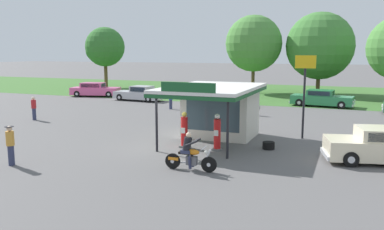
# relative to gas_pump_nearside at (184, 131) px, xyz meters

# --- Properties ---
(ground_plane) EXTENTS (300.00, 300.00, 0.00)m
(ground_plane) POSITION_rel_gas_pump_nearside_xyz_m (-0.94, -0.67, -0.83)
(ground_plane) COLOR #5B5959
(grass_verge_strip) EXTENTS (120.00, 24.00, 0.01)m
(grass_verge_strip) POSITION_rel_gas_pump_nearside_xyz_m (-0.94, 29.33, -0.82)
(grass_verge_strip) COLOR #3D6B2D
(grass_verge_strip) RESTS_ON ground
(service_station_kiosk) EXTENTS (4.45, 6.81, 3.43)m
(service_station_kiosk) POSITION_rel_gas_pump_nearside_xyz_m (0.87, 2.92, 0.93)
(service_station_kiosk) COLOR beige
(service_station_kiosk) RESTS_ON ground
(gas_pump_nearside) EXTENTS (0.44, 0.44, 1.82)m
(gas_pump_nearside) POSITION_rel_gas_pump_nearside_xyz_m (0.00, 0.00, 0.00)
(gas_pump_nearside) COLOR slate
(gas_pump_nearside) RESTS_ON ground
(gas_pump_offside) EXTENTS (0.44, 0.44, 1.83)m
(gas_pump_offside) POSITION_rel_gas_pump_nearside_xyz_m (1.74, 0.00, 0.00)
(gas_pump_offside) COLOR slate
(gas_pump_offside) RESTS_ON ground
(motorcycle_with_rider) EXTENTS (2.21, 0.70, 1.58)m
(motorcycle_with_rider) POSITION_rel_gas_pump_nearside_xyz_m (1.74, -3.58, -0.17)
(motorcycle_with_rider) COLOR black
(motorcycle_with_rider) RESTS_ON ground
(parked_car_back_row_centre_left) EXTENTS (5.29, 2.22, 1.47)m
(parked_car_back_row_centre_left) POSITION_rel_gas_pump_nearside_xyz_m (-11.78, 16.49, -0.17)
(parked_car_back_row_centre_left) COLOR #B7B7BC
(parked_car_back_row_centre_left) RESTS_ON ground
(parked_car_back_row_centre) EXTENTS (5.59, 2.49, 1.46)m
(parked_car_back_row_centre) POSITION_rel_gas_pump_nearside_xyz_m (5.37, 18.79, -0.15)
(parked_car_back_row_centre) COLOR #2D844C
(parked_car_back_row_centre) RESTS_ON ground
(parked_car_back_row_centre_right) EXTENTS (5.50, 2.77, 1.59)m
(parked_car_back_row_centre_right) POSITION_rel_gas_pump_nearside_xyz_m (-3.13, 15.68, -0.10)
(parked_car_back_row_centre_right) COLOR #993819
(parked_car_back_row_centre_right) RESTS_ON ground
(parked_car_second_row_spare) EXTENTS (5.66, 3.16, 1.49)m
(parked_car_second_row_spare) POSITION_rel_gas_pump_nearside_xyz_m (-18.19, 18.19, -0.13)
(parked_car_second_row_spare) COLOR #E55993
(parked_car_second_row_spare) RESTS_ON ground
(bystander_admiring_sedan) EXTENTS (0.34, 0.34, 1.67)m
(bystander_admiring_sedan) POSITION_rel_gas_pump_nearside_xyz_m (-13.09, 3.64, 0.05)
(bystander_admiring_sedan) COLOR #2D3351
(bystander_admiring_sedan) RESTS_ON ground
(bystander_chatting_near_pumps) EXTENTS (0.34, 0.34, 1.60)m
(bystander_chatting_near_pumps) POSITION_rel_gas_pump_nearside_xyz_m (0.45, 11.66, 0.01)
(bystander_chatting_near_pumps) COLOR brown
(bystander_chatting_near_pumps) RESTS_ON ground
(bystander_standing_back_lot) EXTENTS (0.34, 0.34, 1.57)m
(bystander_standing_back_lot) POSITION_rel_gas_pump_nearside_xyz_m (-6.37, 12.20, -0.01)
(bystander_standing_back_lot) COLOR #2D3351
(bystander_standing_back_lot) RESTS_ON ground
(bystander_leaning_by_kiosk) EXTENTS (0.38, 0.38, 1.71)m
(bystander_leaning_by_kiosk) POSITION_rel_gas_pump_nearside_xyz_m (-5.59, -5.71, 0.09)
(bystander_leaning_by_kiosk) COLOR #2D3351
(bystander_leaning_by_kiosk) RESTS_ON ground
(tree_oak_left) EXTENTS (7.58, 7.58, 9.26)m
(tree_oak_left) POSITION_rel_gas_pump_nearside_xyz_m (4.21, 29.61, 4.64)
(tree_oak_left) COLOR brown
(tree_oak_left) RESTS_ON ground
(tree_oak_centre) EXTENTS (6.54, 6.54, 9.04)m
(tree_oak_centre) POSITION_rel_gas_pump_nearside_xyz_m (-3.05, 28.12, 4.75)
(tree_oak_centre) COLOR brown
(tree_oak_centre) RESTS_ON ground
(tree_oak_distant_spare) EXTENTS (5.28, 5.28, 8.12)m
(tree_oak_distant_spare) POSITION_rel_gas_pump_nearside_xyz_m (-23.52, 28.01, 4.56)
(tree_oak_distant_spare) COLOR brown
(tree_oak_distant_spare) RESTS_ON ground
(roadside_pole_sign) EXTENTS (1.10, 0.12, 4.60)m
(roadside_pole_sign) POSITION_rel_gas_pump_nearside_xyz_m (5.32, 4.36, 2.33)
(roadside_pole_sign) COLOR black
(roadside_pole_sign) RESTS_ON ground
(spare_tire_stack) EXTENTS (0.60, 0.60, 0.36)m
(spare_tire_stack) POSITION_rel_gas_pump_nearside_xyz_m (4.04, 1.22, -0.65)
(spare_tire_stack) COLOR black
(spare_tire_stack) RESTS_ON ground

